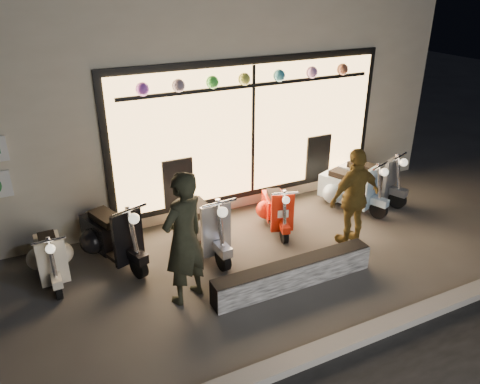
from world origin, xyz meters
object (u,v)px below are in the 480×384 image
(man, at_px, (184,239))
(woman, at_px, (355,197))
(graffiti_barrier, at_px, (293,274))
(scooter_red, at_px, (276,208))
(scooter_silver, at_px, (201,223))

(man, xyz_separation_m, woman, (3.05, 0.21, -0.12))
(graffiti_barrier, distance_m, man, 1.74)
(woman, bearing_deg, graffiti_barrier, 18.57)
(graffiti_barrier, relative_size, scooter_red, 2.08)
(scooter_silver, bearing_deg, scooter_red, 0.48)
(scooter_red, relative_size, woman, 0.72)
(scooter_silver, height_order, woman, woman)
(graffiti_barrier, distance_m, scooter_silver, 1.82)
(scooter_red, height_order, woman, woman)
(scooter_red, xyz_separation_m, woman, (0.85, -1.09, 0.49))
(man, bearing_deg, graffiti_barrier, 139.95)
(woman, bearing_deg, scooter_silver, -26.38)
(graffiti_barrier, height_order, scooter_silver, scooter_silver)
(scooter_silver, relative_size, scooter_red, 1.24)
(graffiti_barrier, xyz_separation_m, scooter_silver, (-0.80, 1.61, 0.24))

